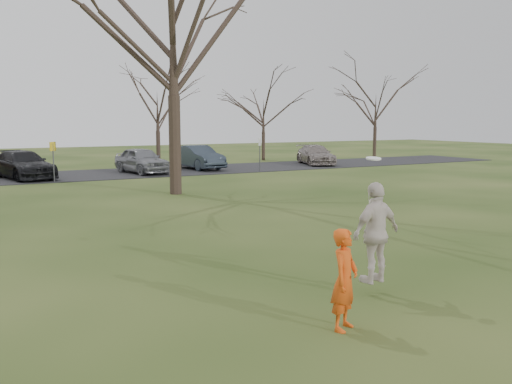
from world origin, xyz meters
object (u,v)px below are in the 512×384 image
Objects in this scene: car_3 at (23,165)px; catching_play at (376,232)px; car_4 at (142,160)px; car_5 at (198,157)px; big_tree at (173,27)px; player_defender at (345,280)px; car_7 at (316,155)px.

car_3 is 2.25× the size of catching_play.
car_4 is at bearing 83.34° from catching_play.
car_5 is 0.33× the size of big_tree.
catching_play reaches higher than car_4.
player_defender is 30.64m from car_7.
car_4 is at bearing 48.86° from player_defender.
car_5 is (3.95, 0.86, -0.01)m from car_4.
car_4 is 24.22m from catching_play.
car_7 is at bearing 57.43° from catching_play.
big_tree is at bearing 84.15° from catching_play.
car_3 is 1.11× the size of car_5.
car_5 reaches higher than car_3.
player_defender is at bearing -145.12° from catching_play.
player_defender is at bearing -110.20° from car_4.
car_7 is (17.08, 25.43, -0.06)m from player_defender.
player_defender is 0.68× the size of catching_play.
catching_play is (3.72, -24.12, 0.37)m from car_3.
car_7 is 0.33× the size of big_tree.
big_tree is at bearing -108.37° from car_4.
player_defender is 0.11× the size of big_tree.
car_4 is 0.32× the size of big_tree.
catching_play is (-6.76, -24.91, 0.36)m from car_5.
big_tree is (-14.09, -9.78, 6.28)m from car_7.
car_3 is 10.51m from car_5.
car_4 is 12.78m from car_7.
car_7 is 28.95m from catching_play.
car_5 is at bearing -11.74° from car_3.
car_7 is 2.05× the size of catching_play.
big_tree is (-1.31, -9.44, 6.19)m from car_4.
car_5 is at bearing 62.94° from big_tree.
big_tree reaches higher than catching_play.
car_3 is at bearing 176.96° from car_5.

